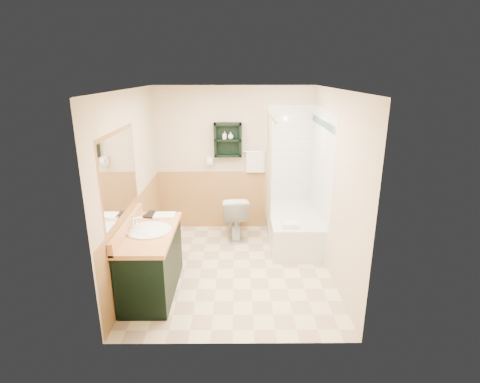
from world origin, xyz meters
name	(u,v)px	position (x,y,z in m)	size (l,w,h in m)	color
floor	(234,268)	(0.00, 0.00, 0.00)	(3.00, 3.00, 0.00)	beige
back_wall	(234,159)	(0.00, 1.52, 1.20)	(2.60, 0.04, 2.40)	#F4E4BF
left_wall	(131,186)	(-1.32, 0.00, 1.20)	(0.04, 3.00, 2.40)	#F4E4BF
right_wall	(335,186)	(1.32, 0.00, 1.20)	(0.04, 3.00, 2.40)	#F4E4BF
ceiling	(233,88)	(0.00, 0.00, 2.42)	(2.60, 3.00, 0.04)	white
wainscot_left	(138,236)	(-1.29, 0.00, 0.50)	(2.98, 2.98, 1.00)	#B9844B
wainscot_back	(234,200)	(0.00, 1.49, 0.50)	(2.58, 2.58, 1.00)	#B9844B
mirror_frame	(120,175)	(-1.27, -0.55, 1.50)	(1.30, 1.30, 1.00)	#9B6432
mirror_glass	(120,175)	(-1.27, -0.55, 1.50)	(1.20, 1.20, 0.90)	white
tile_right	(319,181)	(1.28, 0.75, 1.05)	(1.50, 1.50, 2.10)	white
tile_back	(295,169)	(1.03, 1.48, 1.05)	(0.95, 0.95, 2.10)	white
tile_accent	(323,123)	(1.27, 0.75, 1.90)	(1.50, 1.50, 0.10)	#144926
wall_shelf	(228,140)	(-0.10, 1.41, 1.55)	(0.45, 0.15, 0.55)	black
hair_dryer	(210,161)	(-0.40, 1.43, 1.20)	(0.10, 0.24, 0.18)	white
towel_bar	(255,151)	(0.35, 1.45, 1.35)	(0.40, 0.06, 0.40)	white
curtain_rod	(271,116)	(0.53, 0.75, 2.00)	(0.03, 0.03, 1.60)	silver
shower_curtain	(269,171)	(0.53, 0.92, 1.15)	(1.05, 1.05, 1.70)	beige
vanity	(152,261)	(-0.99, -0.53, 0.40)	(0.59, 1.26, 0.80)	black
bathtub	(292,227)	(0.93, 0.86, 0.25)	(0.75, 1.50, 0.50)	silver
toilet	(234,216)	(0.00, 1.05, 0.36)	(0.41, 0.73, 0.72)	silver
counter_towel	(164,216)	(-0.89, -0.09, 0.82)	(0.26, 0.21, 0.04)	white
vanity_book	(145,206)	(-1.16, 0.00, 0.92)	(0.18, 0.02, 0.24)	black
tub_towel	(290,225)	(0.79, 0.28, 0.53)	(0.22, 0.18, 0.07)	white
soap_bottle_a	(225,137)	(-0.15, 1.40, 1.59)	(0.05, 0.12, 0.06)	silver
soap_bottle_b	(231,136)	(-0.06, 1.40, 1.61)	(0.09, 0.11, 0.09)	silver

